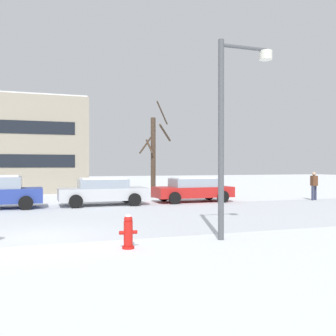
% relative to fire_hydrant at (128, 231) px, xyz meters
% --- Properties ---
extents(ground_plane, '(120.00, 120.00, 0.00)m').
position_rel_fire_hydrant_xyz_m(ground_plane, '(-2.08, 2.11, -0.42)').
color(ground_plane, white).
extents(road_surface, '(80.00, 8.66, 0.00)m').
position_rel_fire_hydrant_xyz_m(road_surface, '(-2.08, 5.43, -0.42)').
color(road_surface, silver).
rests_on(road_surface, ground).
extents(fire_hydrant, '(0.44, 0.30, 0.84)m').
position_rel_fire_hydrant_xyz_m(fire_hydrant, '(0.00, 0.00, 0.00)').
color(fire_hydrant, red).
rests_on(fire_hydrant, ground).
extents(street_lamp, '(1.66, 0.36, 5.43)m').
position_rel_fire_hydrant_xyz_m(street_lamp, '(2.93, 0.28, 2.91)').
color(street_lamp, '#4C4F54').
rests_on(street_lamp, ground).
extents(parked_car_silver, '(4.37, 2.08, 1.38)m').
position_rel_fire_hydrant_xyz_m(parked_car_silver, '(1.06, 10.35, 0.29)').
color(parked_car_silver, silver).
rests_on(parked_car_silver, ground).
extents(parked_car_red, '(4.28, 2.05, 1.35)m').
position_rel_fire_hydrant_xyz_m(parked_car_red, '(6.07, 10.55, 0.28)').
color(parked_car_red, red).
rests_on(parked_car_red, ground).
extents(pedestrian_crossing, '(0.43, 0.45, 1.64)m').
position_rel_fire_hydrant_xyz_m(pedestrian_crossing, '(13.11, 9.23, 0.53)').
color(pedestrian_crossing, '#2D334C').
rests_on(pedestrian_crossing, ground).
extents(tree_far_mid, '(2.11, 2.11, 5.93)m').
position_rel_fire_hydrant_xyz_m(tree_far_mid, '(4.85, 14.03, 2.28)').
color(tree_far_mid, '#423326').
rests_on(tree_far_mid, ground).
extents(building_far_left, '(10.07, 8.38, 7.07)m').
position_rel_fire_hydrant_xyz_m(building_far_left, '(-3.54, 23.22, 3.11)').
color(building_far_left, '#9E937F').
rests_on(building_far_left, ground).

